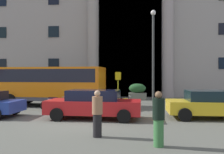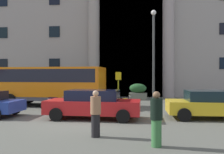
{
  "view_description": "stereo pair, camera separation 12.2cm",
  "coord_description": "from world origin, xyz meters",
  "px_view_note": "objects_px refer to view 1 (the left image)",
  "views": [
    {
      "loc": [
        2.42,
        -10.61,
        2.09
      ],
      "look_at": [
        1.1,
        4.64,
        2.02
      ],
      "focal_mm": 37.9,
      "sensor_mm": 36.0,
      "label": 1
    },
    {
      "loc": [
        2.54,
        -10.6,
        2.09
      ],
      "look_at": [
        1.1,
        4.64,
        2.02
      ],
      "focal_mm": 37.9,
      "sensor_mm": 36.0,
      "label": 2
    }
  ],
  "objects_px": {
    "scooter_by_planter": "(55,103)",
    "pedestrian_woman_dark_dress": "(97,114)",
    "orange_minibus": "(53,83)",
    "white_taxi_kerbside": "(210,104)",
    "motorcycle_far_end": "(120,103)",
    "hedge_planter_west": "(72,90)",
    "hedge_planter_entrance_right": "(137,92)",
    "lamppost_plaza_centre": "(153,48)",
    "parked_compact_extra": "(94,104)",
    "bus_stop_sign": "(118,84)",
    "hedge_planter_east": "(11,90)",
    "pedestrian_woman_with_bag": "(159,119)"
  },
  "relations": [
    {
      "from": "pedestrian_woman_dark_dress",
      "to": "hedge_planter_west",
      "type": "bearing_deg",
      "value": -0.32
    },
    {
      "from": "hedge_planter_west",
      "to": "hedge_planter_east",
      "type": "relative_size",
      "value": 1.01
    },
    {
      "from": "hedge_planter_west",
      "to": "scooter_by_planter",
      "type": "height_order",
      "value": "hedge_planter_west"
    },
    {
      "from": "orange_minibus",
      "to": "white_taxi_kerbside",
      "type": "height_order",
      "value": "orange_minibus"
    },
    {
      "from": "white_taxi_kerbside",
      "to": "hedge_planter_entrance_right",
      "type": "bearing_deg",
      "value": 112.04
    },
    {
      "from": "hedge_planter_west",
      "to": "white_taxi_kerbside",
      "type": "bearing_deg",
      "value": -45.03
    },
    {
      "from": "scooter_by_planter",
      "to": "pedestrian_woman_dark_dress",
      "type": "distance_m",
      "value": 6.57
    },
    {
      "from": "pedestrian_woman_with_bag",
      "to": "motorcycle_far_end",
      "type": "bearing_deg",
      "value": 111.83
    },
    {
      "from": "bus_stop_sign",
      "to": "scooter_by_planter",
      "type": "distance_m",
      "value": 5.77
    },
    {
      "from": "hedge_planter_east",
      "to": "pedestrian_woman_with_bag",
      "type": "xyz_separation_m",
      "value": [
        12.2,
        -14.33,
        0.07
      ]
    },
    {
      "from": "parked_compact_extra",
      "to": "pedestrian_woman_with_bag",
      "type": "relative_size",
      "value": 2.82
    },
    {
      "from": "pedestrian_woman_dark_dress",
      "to": "bus_stop_sign",
      "type": "bearing_deg",
      "value": -18.84
    },
    {
      "from": "bus_stop_sign",
      "to": "lamppost_plaza_centre",
      "type": "xyz_separation_m",
      "value": [
        2.75,
        0.85,
        2.79
      ]
    },
    {
      "from": "lamppost_plaza_centre",
      "to": "parked_compact_extra",
      "type": "bearing_deg",
      "value": -114.93
    },
    {
      "from": "bus_stop_sign",
      "to": "pedestrian_woman_dark_dress",
      "type": "relative_size",
      "value": 1.5
    },
    {
      "from": "motorcycle_far_end",
      "to": "hedge_planter_east",
      "type": "bearing_deg",
      "value": 134.7
    },
    {
      "from": "white_taxi_kerbside",
      "to": "hedge_planter_west",
      "type": "bearing_deg",
      "value": 136.02
    },
    {
      "from": "hedge_planter_east",
      "to": "hedge_planter_west",
      "type": "bearing_deg",
      "value": -1.28
    },
    {
      "from": "orange_minibus",
      "to": "motorcycle_far_end",
      "type": "distance_m",
      "value": 5.37
    },
    {
      "from": "scooter_by_planter",
      "to": "pedestrian_woman_dark_dress",
      "type": "height_order",
      "value": "pedestrian_woman_dark_dress"
    },
    {
      "from": "parked_compact_extra",
      "to": "lamppost_plaza_centre",
      "type": "relative_size",
      "value": 0.63
    },
    {
      "from": "hedge_planter_east",
      "to": "pedestrian_woman_with_bag",
      "type": "relative_size",
      "value": 1.09
    },
    {
      "from": "pedestrian_woman_with_bag",
      "to": "scooter_by_planter",
      "type": "bearing_deg",
      "value": 138.72
    },
    {
      "from": "orange_minibus",
      "to": "bus_stop_sign",
      "type": "height_order",
      "value": "orange_minibus"
    },
    {
      "from": "bus_stop_sign",
      "to": "parked_compact_extra",
      "type": "distance_m",
      "value": 6.82
    },
    {
      "from": "white_taxi_kerbside",
      "to": "scooter_by_planter",
      "type": "relative_size",
      "value": 2.06
    },
    {
      "from": "white_taxi_kerbside",
      "to": "pedestrian_woman_with_bag",
      "type": "height_order",
      "value": "pedestrian_woman_with_bag"
    },
    {
      "from": "motorcycle_far_end",
      "to": "white_taxi_kerbside",
      "type": "bearing_deg",
      "value": -35.61
    },
    {
      "from": "hedge_planter_entrance_right",
      "to": "parked_compact_extra",
      "type": "relative_size",
      "value": 0.33
    },
    {
      "from": "parked_compact_extra",
      "to": "pedestrian_woman_dark_dress",
      "type": "distance_m",
      "value": 3.46
    },
    {
      "from": "hedge_planter_east",
      "to": "motorcycle_far_end",
      "type": "height_order",
      "value": "hedge_planter_east"
    },
    {
      "from": "orange_minibus",
      "to": "pedestrian_woman_with_bag",
      "type": "xyz_separation_m",
      "value": [
        6.34,
        -9.05,
        -0.79
      ]
    },
    {
      "from": "hedge_planter_west",
      "to": "white_taxi_kerbside",
      "type": "distance_m",
      "value": 13.17
    },
    {
      "from": "hedge_planter_east",
      "to": "white_taxi_kerbside",
      "type": "distance_m",
      "value": 17.93
    },
    {
      "from": "parked_compact_extra",
      "to": "motorcycle_far_end",
      "type": "height_order",
      "value": "parked_compact_extra"
    },
    {
      "from": "motorcycle_far_end",
      "to": "hedge_planter_west",
      "type": "bearing_deg",
      "value": 112.59
    },
    {
      "from": "bus_stop_sign",
      "to": "motorcycle_far_end",
      "type": "bearing_deg",
      "value": -85.03
    },
    {
      "from": "parked_compact_extra",
      "to": "motorcycle_far_end",
      "type": "bearing_deg",
      "value": 69.73
    },
    {
      "from": "pedestrian_woman_with_bag",
      "to": "lamppost_plaza_centre",
      "type": "relative_size",
      "value": 0.22
    },
    {
      "from": "pedestrian_woman_with_bag",
      "to": "hedge_planter_east",
      "type": "bearing_deg",
      "value": 139.98
    },
    {
      "from": "hedge_planter_entrance_right",
      "to": "pedestrian_woman_dark_dress",
      "type": "relative_size",
      "value": 0.96
    },
    {
      "from": "scooter_by_planter",
      "to": "pedestrian_woman_dark_dress",
      "type": "relative_size",
      "value": 1.26
    },
    {
      "from": "motorcycle_far_end",
      "to": "pedestrian_woman_dark_dress",
      "type": "bearing_deg",
      "value": -105.04
    },
    {
      "from": "hedge_planter_entrance_right",
      "to": "scooter_by_planter",
      "type": "distance_m",
      "value": 8.7
    },
    {
      "from": "orange_minibus",
      "to": "hedge_planter_entrance_right",
      "type": "bearing_deg",
      "value": 41.66
    },
    {
      "from": "motorcycle_far_end",
      "to": "pedestrian_woman_dark_dress",
      "type": "height_order",
      "value": "pedestrian_woman_dark_dress"
    },
    {
      "from": "hedge_planter_west",
      "to": "scooter_by_planter",
      "type": "distance_m",
      "value": 7.7
    },
    {
      "from": "hedge_planter_west",
      "to": "motorcycle_far_end",
      "type": "bearing_deg",
      "value": -56.61
    },
    {
      "from": "hedge_planter_east",
      "to": "pedestrian_woman_dark_dress",
      "type": "relative_size",
      "value": 1.12
    },
    {
      "from": "pedestrian_woman_dark_dress",
      "to": "lamppost_plaza_centre",
      "type": "distance_m",
      "value": 11.85
    }
  ]
}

